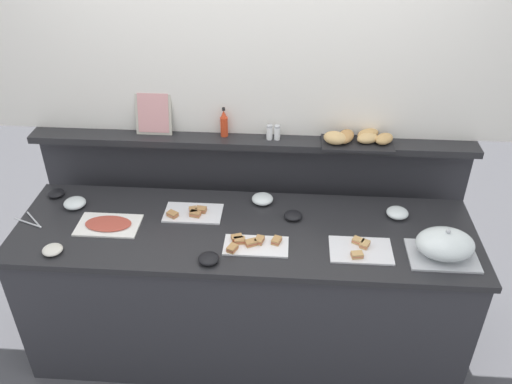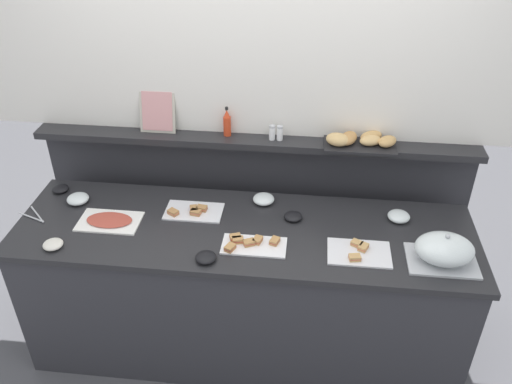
{
  "view_description": "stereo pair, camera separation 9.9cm",
  "coord_description": "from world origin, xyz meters",
  "px_view_note": "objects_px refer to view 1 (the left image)",
  "views": [
    {
      "loc": [
        0.22,
        -2.26,
        2.62
      ],
      "look_at": [
        0.06,
        0.1,
        1.07
      ],
      "focal_mm": 37.49,
      "sensor_mm": 36.0,
      "label": 1
    },
    {
      "loc": [
        0.32,
        -2.25,
        2.62
      ],
      "look_at": [
        0.06,
        0.1,
        1.07
      ],
      "focal_mm": 37.49,
      "sensor_mm": 36.0,
      "label": 2
    }
  ],
  "objects_px": {
    "serving_tongs": "(31,222)",
    "bread_basket": "(357,138)",
    "sandwich_platter_front": "(253,244)",
    "cold_cuts_platter": "(108,225)",
    "salt_shaker": "(269,132)",
    "glass_bowl_medium": "(397,213)",
    "serving_cloche": "(445,245)",
    "glass_bowl_small": "(75,203)",
    "framed_picture": "(153,113)",
    "condiment_bowl_red": "(293,215)",
    "glass_bowl_large": "(262,199)",
    "condiment_bowl_teal": "(56,193)",
    "sandwich_platter_side": "(361,250)",
    "condiment_bowl_dark": "(209,259)",
    "condiment_bowl_cream": "(53,250)",
    "sandwich_platter_rear": "(193,213)",
    "pepper_shaker": "(277,133)",
    "hot_sauce_bottle": "(224,124)"
  },
  "relations": [
    {
      "from": "serving_cloche",
      "to": "sandwich_platter_front",
      "type": "bearing_deg",
      "value": 179.02
    },
    {
      "from": "sandwich_platter_rear",
      "to": "pepper_shaker",
      "type": "height_order",
      "value": "pepper_shaker"
    },
    {
      "from": "glass_bowl_medium",
      "to": "bread_basket",
      "type": "height_order",
      "value": "bread_basket"
    },
    {
      "from": "cold_cuts_platter",
      "to": "condiment_bowl_cream",
      "type": "distance_m",
      "value": 0.32
    },
    {
      "from": "serving_tongs",
      "to": "bread_basket",
      "type": "relative_size",
      "value": 0.42
    },
    {
      "from": "cold_cuts_platter",
      "to": "condiment_bowl_teal",
      "type": "distance_m",
      "value": 0.47
    },
    {
      "from": "glass_bowl_large",
      "to": "condiment_bowl_dark",
      "type": "height_order",
      "value": "glass_bowl_large"
    },
    {
      "from": "salt_shaker",
      "to": "condiment_bowl_teal",
      "type": "bearing_deg",
      "value": -169.86
    },
    {
      "from": "sandwich_platter_rear",
      "to": "pepper_shaker",
      "type": "relative_size",
      "value": 3.66
    },
    {
      "from": "sandwich_platter_rear",
      "to": "salt_shaker",
      "type": "distance_m",
      "value": 0.63
    },
    {
      "from": "glass_bowl_large",
      "to": "sandwich_platter_side",
      "type": "bearing_deg",
      "value": -37.38
    },
    {
      "from": "glass_bowl_medium",
      "to": "serving_tongs",
      "type": "height_order",
      "value": "glass_bowl_medium"
    },
    {
      "from": "hot_sauce_bottle",
      "to": "salt_shaker",
      "type": "height_order",
      "value": "hot_sauce_bottle"
    },
    {
      "from": "condiment_bowl_red",
      "to": "salt_shaker",
      "type": "distance_m",
      "value": 0.5
    },
    {
      "from": "condiment_bowl_dark",
      "to": "serving_tongs",
      "type": "height_order",
      "value": "condiment_bowl_dark"
    },
    {
      "from": "bread_basket",
      "to": "condiment_bowl_red",
      "type": "bearing_deg",
      "value": -136.28
    },
    {
      "from": "cold_cuts_platter",
      "to": "glass_bowl_large",
      "type": "relative_size",
      "value": 2.73
    },
    {
      "from": "condiment_bowl_teal",
      "to": "serving_cloche",
      "type": "bearing_deg",
      "value": -10.61
    },
    {
      "from": "glass_bowl_small",
      "to": "condiment_bowl_teal",
      "type": "relative_size",
      "value": 1.29
    },
    {
      "from": "serving_cloche",
      "to": "glass_bowl_small",
      "type": "height_order",
      "value": "serving_cloche"
    },
    {
      "from": "condiment_bowl_teal",
      "to": "pepper_shaker",
      "type": "distance_m",
      "value": 1.33
    },
    {
      "from": "glass_bowl_large",
      "to": "glass_bowl_small",
      "type": "distance_m",
      "value": 1.06
    },
    {
      "from": "condiment_bowl_red",
      "to": "glass_bowl_large",
      "type": "bearing_deg",
      "value": 141.69
    },
    {
      "from": "glass_bowl_large",
      "to": "framed_picture",
      "type": "xyz_separation_m",
      "value": [
        -0.64,
        0.24,
        0.4
      ]
    },
    {
      "from": "cold_cuts_platter",
      "to": "glass_bowl_medium",
      "type": "bearing_deg",
      "value": 7.24
    },
    {
      "from": "sandwich_platter_rear",
      "to": "sandwich_platter_side",
      "type": "distance_m",
      "value": 0.93
    },
    {
      "from": "condiment_bowl_teal",
      "to": "framed_picture",
      "type": "relative_size",
      "value": 0.39
    },
    {
      "from": "glass_bowl_medium",
      "to": "cold_cuts_platter",
      "type": "bearing_deg",
      "value": -172.76
    },
    {
      "from": "hot_sauce_bottle",
      "to": "pepper_shaker",
      "type": "distance_m",
      "value": 0.31
    },
    {
      "from": "sandwich_platter_rear",
      "to": "condiment_bowl_cream",
      "type": "height_order",
      "value": "same"
    },
    {
      "from": "condiment_bowl_red",
      "to": "glass_bowl_small",
      "type": "bearing_deg",
      "value": 178.94
    },
    {
      "from": "glass_bowl_small",
      "to": "glass_bowl_medium",
      "type": "bearing_deg",
      "value": 1.06
    },
    {
      "from": "condiment_bowl_red",
      "to": "framed_picture",
      "type": "height_order",
      "value": "framed_picture"
    },
    {
      "from": "sandwich_platter_rear",
      "to": "glass_bowl_medium",
      "type": "xyz_separation_m",
      "value": [
        1.13,
        0.06,
        0.01
      ]
    },
    {
      "from": "condiment_bowl_cream",
      "to": "pepper_shaker",
      "type": "distance_m",
      "value": 1.35
    },
    {
      "from": "condiment_bowl_cream",
      "to": "condiment_bowl_red",
      "type": "distance_m",
      "value": 1.26
    },
    {
      "from": "sandwich_platter_rear",
      "to": "glass_bowl_medium",
      "type": "relative_size",
      "value": 2.65
    },
    {
      "from": "sandwich_platter_rear",
      "to": "sandwich_platter_front",
      "type": "relative_size",
      "value": 0.97
    },
    {
      "from": "glass_bowl_large",
      "to": "condiment_bowl_teal",
      "type": "relative_size",
      "value": 1.27
    },
    {
      "from": "glass_bowl_small",
      "to": "sandwich_platter_front",
      "type": "bearing_deg",
      "value": -15.21
    },
    {
      "from": "cold_cuts_platter",
      "to": "salt_shaker",
      "type": "distance_m",
      "value": 1.02
    },
    {
      "from": "sandwich_platter_rear",
      "to": "serving_tongs",
      "type": "height_order",
      "value": "sandwich_platter_rear"
    },
    {
      "from": "bread_basket",
      "to": "glass_bowl_medium",
      "type": "bearing_deg",
      "value": -49.46
    },
    {
      "from": "sandwich_platter_front",
      "to": "serving_tongs",
      "type": "bearing_deg",
      "value": 174.45
    },
    {
      "from": "glass_bowl_small",
      "to": "framed_picture",
      "type": "distance_m",
      "value": 0.68
    },
    {
      "from": "serving_cloche",
      "to": "sandwich_platter_side",
      "type": "bearing_deg",
      "value": 177.72
    },
    {
      "from": "sandwich_platter_side",
      "to": "hot_sauce_bottle",
      "type": "relative_size",
      "value": 1.79
    },
    {
      "from": "glass_bowl_small",
      "to": "condiment_bowl_teal",
      "type": "xyz_separation_m",
      "value": [
        -0.15,
        0.1,
        -0.01
      ]
    },
    {
      "from": "serving_tongs",
      "to": "bread_basket",
      "type": "xyz_separation_m",
      "value": [
        1.76,
        0.46,
        0.33
      ]
    },
    {
      "from": "sandwich_platter_side",
      "to": "condiment_bowl_dark",
      "type": "xyz_separation_m",
      "value": [
        -0.75,
        -0.13,
        0.01
      ]
    }
  ]
}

